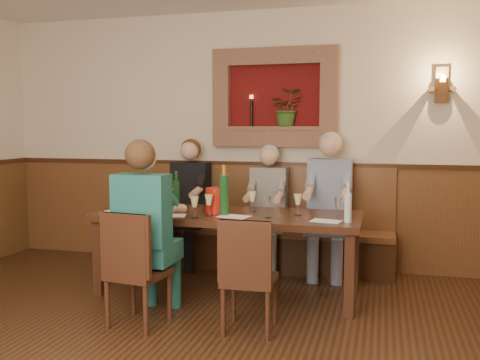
% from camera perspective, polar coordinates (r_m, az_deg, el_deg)
% --- Properties ---
extents(room_shell, '(6.04, 6.04, 2.82)m').
position_cam_1_polar(room_shell, '(3.12, -11.16, 12.17)').
color(room_shell, beige).
rests_on(room_shell, ground).
extents(wainscoting, '(6.02, 6.02, 1.15)m').
position_cam_1_polar(wainscoting, '(3.24, -10.71, -11.37)').
color(wainscoting, brown).
rests_on(wainscoting, ground).
extents(wall_niche, '(1.36, 0.30, 1.06)m').
position_cam_1_polar(wall_niche, '(5.84, 4.04, 8.34)').
color(wall_niche, '#570C0C').
rests_on(wall_niche, ground).
extents(wall_sconce, '(0.25, 0.20, 0.35)m').
position_cam_1_polar(wall_sconce, '(5.75, 20.69, 9.40)').
color(wall_sconce, brown).
rests_on(wall_sconce, ground).
extents(dining_table, '(2.40, 0.90, 0.75)m').
position_cam_1_polar(dining_table, '(4.90, -1.28, -4.39)').
color(dining_table, black).
rests_on(dining_table, ground).
extents(bench, '(3.00, 0.45, 1.11)m').
position_cam_1_polar(bench, '(5.86, 1.33, -6.19)').
color(bench, '#381E0F').
rests_on(bench, ground).
extents(chair_near_left, '(0.45, 0.45, 0.90)m').
position_cam_1_polar(chair_near_left, '(4.28, -10.89, -11.69)').
color(chair_near_left, black).
rests_on(chair_near_left, ground).
extents(chair_near_right, '(0.40, 0.40, 0.87)m').
position_cam_1_polar(chair_near_right, '(4.09, 1.00, -12.53)').
color(chair_near_right, black).
rests_on(chair_near_right, ground).
extents(person_bench_left, '(0.41, 0.50, 1.40)m').
position_cam_1_polar(person_bench_left, '(5.92, -5.55, -3.62)').
color(person_bench_left, black).
rests_on(person_bench_left, ground).
extents(person_bench_mid, '(0.39, 0.47, 1.35)m').
position_cam_1_polar(person_bench_mid, '(5.68, 2.94, -4.26)').
color(person_bench_mid, '#534F4C').
rests_on(person_bench_mid, ground).
extents(person_bench_right, '(0.45, 0.55, 1.48)m').
position_cam_1_polar(person_bench_right, '(5.57, 9.41, -3.86)').
color(person_bench_right, navy).
rests_on(person_bench_right, ground).
extents(person_chair_front, '(0.43, 0.52, 1.44)m').
position_cam_1_polar(person_chair_front, '(4.36, -9.84, -6.82)').
color(person_chair_front, '#1B4E5F').
rests_on(person_chair_front, ground).
extents(spittoon_bucket, '(0.21, 0.21, 0.23)m').
position_cam_1_polar(spittoon_bucket, '(4.88, -2.50, -2.19)').
color(spittoon_bucket, red).
rests_on(spittoon_bucket, dining_table).
extents(wine_bottle_green_a, '(0.10, 0.10, 0.45)m').
position_cam_1_polar(wine_bottle_green_a, '(4.75, -1.72, -1.50)').
color(wine_bottle_green_a, '#19471E').
rests_on(wine_bottle_green_a, dining_table).
extents(wine_bottle_green_b, '(0.07, 0.07, 0.36)m').
position_cam_1_polar(wine_bottle_green_b, '(5.19, -6.81, -1.43)').
color(wine_bottle_green_b, '#19471E').
rests_on(wine_bottle_green_b, dining_table).
extents(water_bottle, '(0.07, 0.07, 0.33)m').
position_cam_1_polar(water_bottle, '(4.48, 11.45, -2.78)').
color(water_bottle, silver).
rests_on(water_bottle, dining_table).
extents(tasting_sheet_a, '(0.32, 0.28, 0.00)m').
position_cam_1_polar(tasting_sheet_a, '(5.11, -12.57, -3.25)').
color(tasting_sheet_a, white).
rests_on(tasting_sheet_a, dining_table).
extents(tasting_sheet_b, '(0.30, 0.24, 0.00)m').
position_cam_1_polar(tasting_sheet_b, '(4.69, -0.63, -3.90)').
color(tasting_sheet_b, white).
rests_on(tasting_sheet_b, dining_table).
extents(tasting_sheet_c, '(0.27, 0.22, 0.00)m').
position_cam_1_polar(tasting_sheet_c, '(4.52, 9.18, -4.33)').
color(tasting_sheet_c, white).
rests_on(tasting_sheet_c, dining_table).
extents(tasting_sheet_d, '(0.29, 0.24, 0.00)m').
position_cam_1_polar(tasting_sheet_d, '(4.77, -7.36, -3.78)').
color(tasting_sheet_d, white).
rests_on(tasting_sheet_d, dining_table).
extents(wine_glass_0, '(0.08, 0.08, 0.19)m').
position_cam_1_polar(wine_glass_0, '(4.62, 2.93, -2.87)').
color(wine_glass_0, white).
rests_on(wine_glass_0, dining_table).
extents(wine_glass_1, '(0.08, 0.08, 0.19)m').
position_cam_1_polar(wine_glass_1, '(4.77, 6.20, -2.63)').
color(wine_glass_1, '#E0DC86').
rests_on(wine_glass_1, dining_table).
extents(wine_glass_2, '(0.08, 0.08, 0.19)m').
position_cam_1_polar(wine_glass_2, '(5.09, -3.20, -2.09)').
color(wine_glass_2, white).
rests_on(wine_glass_2, dining_table).
extents(wine_glass_3, '(0.08, 0.08, 0.19)m').
position_cam_1_polar(wine_glass_3, '(5.26, -8.99, -1.89)').
color(wine_glass_3, white).
rests_on(wine_glass_3, dining_table).
extents(wine_glass_4, '(0.08, 0.08, 0.19)m').
position_cam_1_polar(wine_glass_4, '(4.89, -8.11, -2.44)').
color(wine_glass_4, '#E0DC86').
rests_on(wine_glass_4, dining_table).
extents(wine_glass_5, '(0.08, 0.08, 0.19)m').
position_cam_1_polar(wine_glass_5, '(4.61, 10.38, -2.98)').
color(wine_glass_5, white).
rests_on(wine_glass_5, dining_table).
extents(wine_glass_6, '(0.08, 0.08, 0.19)m').
position_cam_1_polar(wine_glass_6, '(4.93, 1.33, -2.32)').
color(wine_glass_6, '#E0DC86').
rests_on(wine_glass_6, dining_table).
extents(wine_glass_7, '(0.08, 0.08, 0.19)m').
position_cam_1_polar(wine_glass_7, '(4.72, -3.33, -2.69)').
color(wine_glass_7, '#E0DC86').
rests_on(wine_glass_7, dining_table).
extents(wine_glass_8, '(0.08, 0.08, 0.19)m').
position_cam_1_polar(wine_glass_8, '(5.15, -12.10, -2.11)').
color(wine_glass_8, '#E0DC86').
rests_on(wine_glass_8, dining_table).
extents(wine_glass_9, '(0.08, 0.08, 0.19)m').
position_cam_1_polar(wine_glass_9, '(4.61, -4.87, -2.90)').
color(wine_glass_9, '#E0DC86').
rests_on(wine_glass_9, dining_table).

